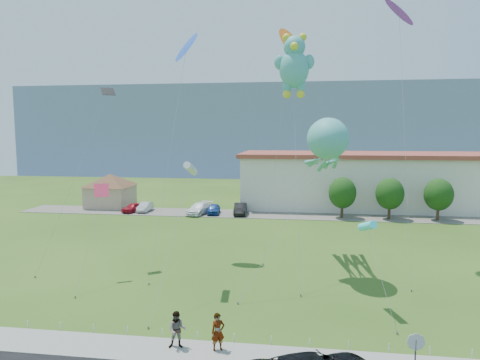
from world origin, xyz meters
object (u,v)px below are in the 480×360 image
Objects in this scene: parked_car_silver at (145,207)px; teddy_bear_kite at (294,64)px; pedestrian_right at (177,330)px; parked_car_blue at (214,209)px; stop_sign at (416,347)px; pedestrian_left at (218,332)px; parked_car_red at (133,208)px; pavilion at (110,187)px; octopus_kite at (327,147)px; warehouse at (446,181)px; parked_car_black at (240,209)px; parked_car_white at (199,208)px.

parked_car_silver is 35.06m from teddy_bear_kite.
pedestrian_right is 0.49× the size of parked_car_blue.
pedestrian_left is (-9.18, 1.83, -0.80)m from stop_sign.
parked_car_red is at bearing 90.52° from pedestrian_left.
pavilion reaches higher than stop_sign.
octopus_kite is 7.06m from teddy_bear_kite.
stop_sign is at bearing -108.90° from warehouse.
parked_car_blue is at bearing 176.65° from parked_car_black.
parked_car_black reaches higher than parked_car_white.
warehouse reaches higher than parked_car_silver.
parked_car_white is at bearing -164.34° from warehouse.
pavilion is 1.97× the size of parked_car_black.
teddy_bear_kite reaches higher than parked_car_black.
parked_car_blue is 28.44m from octopus_kite.
stop_sign is (33.50, -42.21, -1.15)m from pavilion.
stop_sign is at bearing -71.92° from parked_car_blue.
stop_sign is 0.48× the size of parked_car_white.
pedestrian_left is 0.49× the size of parked_car_silver.
parked_car_red is at bearing -36.91° from pavilion.
pedestrian_left reaches higher than parked_car_black.
pedestrian_left is 2.13m from pedestrian_right.
pedestrian_left is 0.42× the size of parked_car_black.
pedestrian_right is (-11.31, 1.79, -0.81)m from stop_sign.
pedestrian_left is (24.32, -40.38, -1.95)m from pavilion.
pedestrian_left is 37.09m from parked_car_black.
parked_car_silver is 0.30× the size of octopus_kite.
stop_sign is (-16.50, -48.21, -2.26)m from warehouse.
stop_sign is 47.47m from parked_car_silver.
warehouse is 53.10m from pedestrian_left.
stop_sign is at bearing -78.88° from octopus_kite.
teddy_bear_kite is at bearing 109.41° from stop_sign.
teddy_bear_kite is (7.43, -22.56, 15.78)m from parked_car_black.
parked_car_white is at bearing 116.11° from stop_sign.
stop_sign is 0.63× the size of parked_car_blue.
stop_sign reaches higher than parked_car_blue.
stop_sign is at bearing -76.15° from parked_car_black.
pedestrian_left is 41.27m from parked_car_silver.
parked_car_blue is 0.21× the size of teddy_bear_kite.
parked_car_red is 35.56m from teddy_bear_kite.
stop_sign is at bearing -70.59° from teddy_bear_kite.
pedestrian_left is at bearing -118.97° from warehouse.
parked_car_red is 1.66m from parked_car_silver.
pavilion is at bearing 138.79° from octopus_kite.
pedestrian_right is 0.15× the size of octopus_kite.
pedestrian_left is 21.42m from teddy_bear_kite.
octopus_kite reaches higher than parked_car_white.
teddy_bear_kite is (5.62, 14.37, 15.55)m from pedestrian_right.
parked_car_white is 2.00m from parked_car_blue.
octopus_kite is (-3.05, 15.54, 8.22)m from stop_sign.
parked_car_red is 9.64m from parked_car_white.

